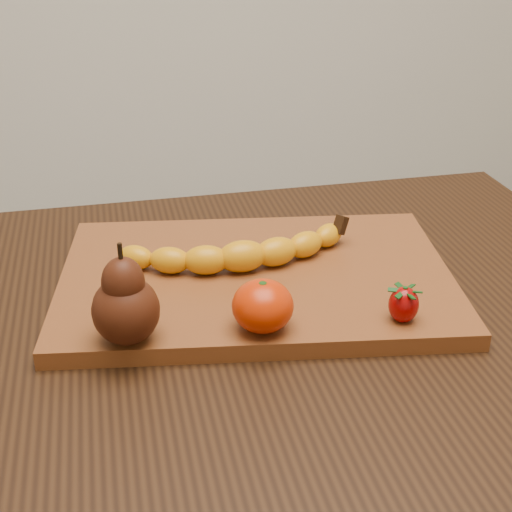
{
  "coord_description": "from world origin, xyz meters",
  "views": [
    {
      "loc": [
        -0.11,
        -0.65,
        1.18
      ],
      "look_at": [
        0.05,
        0.06,
        0.8
      ],
      "focal_mm": 50.0,
      "sensor_mm": 36.0,
      "label": 1
    }
  ],
  "objects": [
    {
      "name": "table",
      "position": [
        0.0,
        0.0,
        0.66
      ],
      "size": [
        1.0,
        0.7,
        0.76
      ],
      "color": "black",
      "rests_on": "ground"
    },
    {
      "name": "cutting_board",
      "position": [
        0.05,
        0.06,
        0.77
      ],
      "size": [
        0.49,
        0.36,
        0.02
      ],
      "primitive_type": "cube",
      "rotation": [
        0.0,
        0.0,
        -0.15
      ],
      "color": "brown",
      "rests_on": "table"
    },
    {
      "name": "banana",
      "position": [
        0.03,
        0.07,
        0.8
      ],
      "size": [
        0.24,
        0.07,
        0.04
      ],
      "primitive_type": null,
      "rotation": [
        0.0,
        0.0,
        0.03
      ],
      "color": "#EF9F0B",
      "rests_on": "cutting_board"
    },
    {
      "name": "pear",
      "position": [
        -0.1,
        -0.05,
        0.83
      ],
      "size": [
        0.08,
        0.08,
        0.1
      ],
      "primitive_type": null,
      "rotation": [
        0.0,
        0.0,
        -0.29
      ],
      "color": "#431A0A",
      "rests_on": "cutting_board"
    },
    {
      "name": "mandarin",
      "position": [
        0.03,
        -0.06,
        0.81
      ],
      "size": [
        0.07,
        0.07,
        0.05
      ],
      "primitive_type": "ellipsoid",
      "rotation": [
        0.0,
        0.0,
        0.16
      ],
      "color": "red",
      "rests_on": "cutting_board"
    },
    {
      "name": "strawberry",
      "position": [
        0.17,
        -0.07,
        0.8
      ],
      "size": [
        0.04,
        0.04,
        0.04
      ],
      "primitive_type": null,
      "rotation": [
        0.0,
        0.0,
        -0.4
      ],
      "color": "#9B0404",
      "rests_on": "cutting_board"
    }
  ]
}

